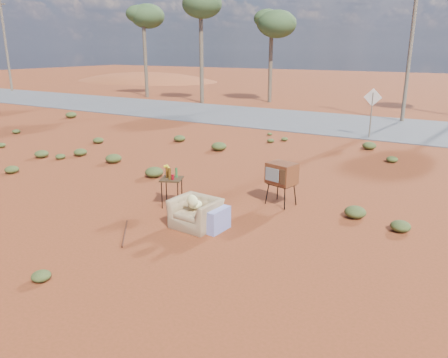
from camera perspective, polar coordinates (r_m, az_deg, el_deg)
The scene contains 14 objects.
ground at distance 10.38m, azimuth -5.08°, elevation -5.18°, with size 140.00×140.00×0.00m, color maroon.
highway at distance 23.80m, azimuth 16.48°, elevation 6.80°, with size 140.00×7.00×0.04m, color #565659.
dirt_mound at distance 55.08m, azimuth -10.16°, elevation 12.51°, with size 26.00×18.00×2.00m, color brown.
armchair at distance 9.74m, azimuth -3.26°, elevation -4.08°, with size 1.22×0.76×0.87m.
tv_unit at distance 11.09m, azimuth 7.55°, elevation 0.65°, with size 0.80×0.70×1.10m.
side_table at distance 11.02m, azimuth -7.01°, elevation 0.27°, with size 0.67×0.67×1.04m.
rusty_bar at distance 9.77m, azimuth -12.84°, elevation -6.90°, with size 0.04×0.04×1.40m, color #451F12.
road_sign at distance 20.37m, azimuth 18.78°, elevation 9.23°, with size 0.78×0.06×2.19m.
eucalyptus_far_left at distance 36.56m, azimuth -10.49°, elevation 19.78°, with size 3.20×3.20×7.10m.
eucalyptus_left at distance 32.23m, azimuth -3.08°, elevation 22.20°, with size 3.20×3.20×8.10m.
eucalyptus_near_left at distance 32.81m, azimuth 6.25°, elevation 19.46°, with size 3.20×3.20×6.60m.
utility_pole_west at distance 45.37m, azimuth -26.62°, elevation 15.45°, with size 1.40×0.20×8.00m.
utility_pole_center at distance 25.56m, azimuth 23.26°, elevation 16.12°, with size 1.40×0.20×8.00m.
scrub_patch at distance 14.32m, azimuth 2.46°, elevation 1.66°, with size 17.49×8.07×0.33m.
Camera 1 is at (5.66, -7.79, 3.87)m, focal length 35.00 mm.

